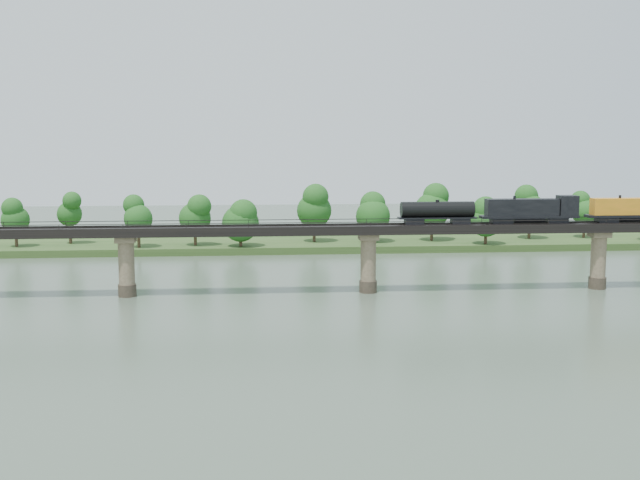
{
  "coord_description": "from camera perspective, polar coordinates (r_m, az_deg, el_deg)",
  "views": [
    {
      "loc": [
        -19.28,
        -101.77,
        26.59
      ],
      "look_at": [
        -8.14,
        30.0,
        9.0
      ],
      "focal_mm": 45.0,
      "sensor_mm": 36.0,
      "label": 1
    }
  ],
  "objects": [
    {
      "name": "bridge_superstructure",
      "position": [
        133.99,
        3.47,
        1.22
      ],
      "size": [
        220.0,
        4.9,
        0.75
      ],
      "color": "black",
      "rests_on": "bridge"
    },
    {
      "name": "far_treeline",
      "position": [
        183.49,
        -1.35,
        2.02
      ],
      "size": [
        289.06,
        17.54,
        13.6
      ],
      "color": "#382619",
      "rests_on": "far_bank"
    },
    {
      "name": "bridge",
      "position": [
        134.84,
        3.45,
        -1.45
      ],
      "size": [
        236.0,
        30.0,
        11.5
      ],
      "color": "#473A2D",
      "rests_on": "ground"
    },
    {
      "name": "freight_train",
      "position": [
        145.05,
        19.31,
        2.06
      ],
      "size": [
        67.82,
        2.64,
        4.67
      ],
      "color": "black",
      "rests_on": "bridge"
    },
    {
      "name": "far_bank",
      "position": [
        189.53,
        1.05,
        -0.25
      ],
      "size": [
        300.0,
        24.0,
        1.6
      ],
      "primitive_type": "cube",
      "color": "#2D481D",
      "rests_on": "ground"
    },
    {
      "name": "ground",
      "position": [
        106.94,
        5.75,
        -6.86
      ],
      "size": [
        400.0,
        400.0,
        0.0
      ],
      "primitive_type": "plane",
      "color": "#3D4D3D",
      "rests_on": "ground"
    }
  ]
}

